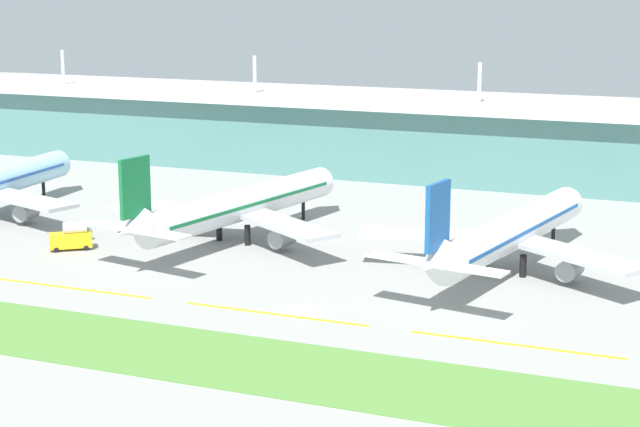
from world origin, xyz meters
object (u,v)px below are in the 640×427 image
(airliner_near_middle, at_px, (238,206))
(airliner_far_middle, at_px, (509,233))
(fuel_truck, at_px, (72,237))
(pushback_tug, at_px, (78,234))

(airliner_near_middle, distance_m, airliner_far_middle, 49.21)
(airliner_far_middle, xyz_separation_m, fuel_truck, (-73.19, -14.32, -4.18))
(pushback_tug, bearing_deg, airliner_far_middle, 5.98)
(airliner_near_middle, bearing_deg, pushback_tug, -159.52)
(fuel_truck, bearing_deg, airliner_far_middle, 11.07)
(airliner_near_middle, bearing_deg, fuel_truck, -145.62)
(airliner_far_middle, xyz_separation_m, pushback_tug, (-76.25, -7.99, -5.35))
(fuel_truck, distance_m, pushback_tug, 7.12)
(airliner_near_middle, distance_m, fuel_truck, 29.41)
(airliner_near_middle, relative_size, airliner_far_middle, 1.00)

